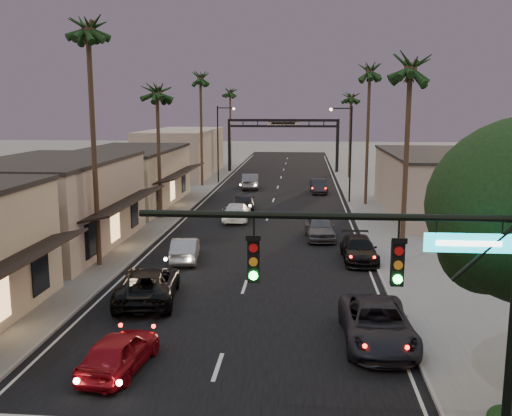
% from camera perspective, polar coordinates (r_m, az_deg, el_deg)
% --- Properties ---
extents(ground, '(200.00, 200.00, 0.00)m').
position_cam_1_polar(ground, '(49.35, 1.38, -0.35)').
color(ground, slate).
rests_on(ground, ground).
extents(road, '(14.00, 120.00, 0.02)m').
position_cam_1_polar(road, '(54.27, 1.70, 0.61)').
color(road, black).
rests_on(road, ground).
extents(sidewalk_left, '(5.00, 92.00, 0.12)m').
position_cam_1_polar(sidewalk_left, '(62.34, -6.70, 1.84)').
color(sidewalk_left, slate).
rests_on(sidewalk_left, ground).
extents(sidewalk_right, '(5.00, 92.00, 0.12)m').
position_cam_1_polar(sidewalk_right, '(61.45, 10.94, 1.61)').
color(sidewalk_right, slate).
rests_on(sidewalk_right, ground).
extents(storefront_mid, '(8.00, 14.00, 5.50)m').
position_cam_1_polar(storefront_mid, '(38.44, -19.68, 0.21)').
color(storefront_mid, '#A39282').
rests_on(storefront_mid, ground).
extents(storefront_far, '(8.00, 16.00, 5.00)m').
position_cam_1_polar(storefront_far, '(53.28, -12.59, 2.91)').
color(storefront_far, tan).
rests_on(storefront_far, ground).
extents(storefront_dist, '(8.00, 20.00, 6.00)m').
position_cam_1_polar(storefront_dist, '(75.38, -7.40, 5.51)').
color(storefront_dist, '#A39282').
rests_on(storefront_dist, ground).
extents(building_right, '(8.00, 18.00, 5.00)m').
position_cam_1_polar(building_right, '(50.12, 17.59, 2.23)').
color(building_right, '#A39282').
rests_on(building_right, ground).
extents(traffic_signal, '(8.51, 0.22, 7.80)m').
position_cam_1_polar(traffic_signal, '(13.34, 16.81, -7.35)').
color(traffic_signal, black).
rests_on(traffic_signal, ground).
extents(arch, '(15.20, 0.40, 7.27)m').
position_cam_1_polar(arch, '(78.57, 2.73, 7.62)').
color(arch, black).
rests_on(arch, ground).
extents(streetlight_right, '(2.13, 0.30, 9.00)m').
position_cam_1_polar(streetlight_right, '(53.72, 9.16, 6.11)').
color(streetlight_right, black).
rests_on(streetlight_right, ground).
extents(streetlight_left, '(2.13, 0.30, 9.00)m').
position_cam_1_polar(streetlight_left, '(67.26, -3.60, 7.01)').
color(streetlight_left, black).
rests_on(streetlight_left, ground).
extents(palm_lb, '(3.20, 3.20, 15.20)m').
position_cam_1_polar(palm_lb, '(32.84, -16.50, 17.44)').
color(palm_lb, '#38281C').
rests_on(palm_lb, ground).
extents(palm_lc, '(3.20, 3.20, 12.20)m').
position_cam_1_polar(palm_lc, '(45.93, -9.89, 11.85)').
color(palm_lc, '#38281C').
rests_on(palm_lc, ground).
extents(palm_ld, '(3.20, 3.20, 14.20)m').
position_cam_1_polar(palm_ld, '(64.57, -5.59, 13.14)').
color(palm_ld, '#38281C').
rests_on(palm_ld, ground).
extents(palm_ra, '(3.20, 3.20, 13.20)m').
position_cam_1_polar(palm_ra, '(33.03, 15.22, 14.06)').
color(palm_ra, '#38281C').
rests_on(palm_ra, ground).
extents(palm_rb, '(3.20, 3.20, 14.20)m').
position_cam_1_polar(palm_rb, '(52.86, 11.33, 13.67)').
color(palm_rb, '#38281C').
rests_on(palm_rb, ground).
extents(palm_rc, '(3.20, 3.20, 12.20)m').
position_cam_1_polar(palm_rc, '(72.68, 9.51, 11.18)').
color(palm_rc, '#38281C').
rests_on(palm_rc, ground).
extents(palm_far, '(3.20, 3.20, 13.20)m').
position_cam_1_polar(palm_far, '(87.20, -2.61, 11.75)').
color(palm_far, '#38281C').
rests_on(palm_far, ground).
extents(oncoming_red, '(2.13, 4.27, 1.40)m').
position_cam_1_polar(oncoming_red, '(20.70, -13.49, -13.77)').
color(oncoming_red, maroon).
rests_on(oncoming_red, ground).
extents(oncoming_pickup, '(3.31, 5.94, 1.57)m').
position_cam_1_polar(oncoming_pickup, '(27.34, -10.74, -7.50)').
color(oncoming_pickup, black).
rests_on(oncoming_pickup, ground).
extents(oncoming_silver, '(1.98, 4.36, 1.39)m').
position_cam_1_polar(oncoming_silver, '(33.88, -7.11, -4.11)').
color(oncoming_silver, '#95959A').
rests_on(oncoming_silver, ground).
extents(oncoming_white, '(2.08, 4.96, 1.43)m').
position_cam_1_polar(oncoming_white, '(45.29, -1.96, -0.39)').
color(oncoming_white, silver).
rests_on(oncoming_white, ground).
extents(oncoming_dgrey, '(2.09, 4.27, 1.40)m').
position_cam_1_polar(oncoming_dgrey, '(50.67, -1.14, 0.73)').
color(oncoming_dgrey, black).
rests_on(oncoming_dgrey, ground).
extents(oncoming_grey_far, '(2.25, 5.22, 1.67)m').
position_cam_1_polar(oncoming_grey_far, '(62.87, -0.59, 2.69)').
color(oncoming_grey_far, '#56565B').
rests_on(oncoming_grey_far, ground).
extents(curbside_near, '(2.72, 5.68, 1.56)m').
position_cam_1_polar(curbside_near, '(22.72, 12.04, -11.27)').
color(curbside_near, black).
rests_on(curbside_near, ground).
extents(curbside_black, '(2.08, 4.87, 1.40)m').
position_cam_1_polar(curbside_black, '(34.11, 10.26, -4.09)').
color(curbside_black, black).
rests_on(curbside_black, ground).
extents(curbside_grey, '(2.22, 4.82, 1.60)m').
position_cam_1_polar(curbside_grey, '(39.31, 6.38, -1.94)').
color(curbside_grey, '#4E4E53').
rests_on(curbside_grey, ground).
extents(curbside_far, '(1.85, 4.50, 1.45)m').
position_cam_1_polar(curbside_far, '(60.05, 6.27, 2.17)').
color(curbside_far, black).
rests_on(curbside_far, ground).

